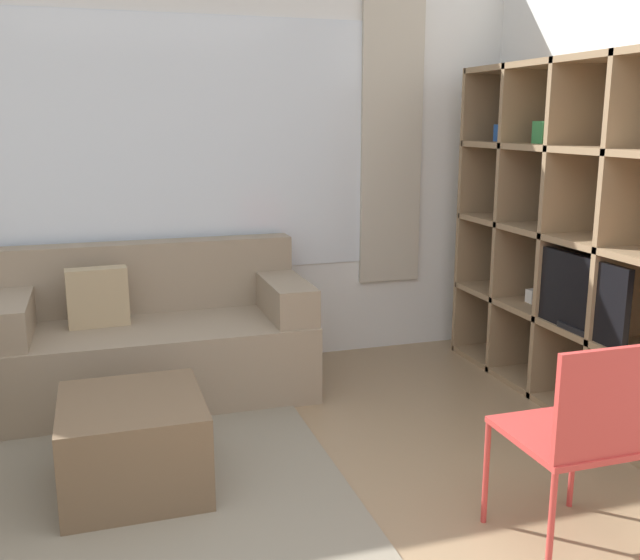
% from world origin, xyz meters
% --- Properties ---
extents(wall_back, '(5.63, 0.11, 2.70)m').
position_xyz_m(wall_back, '(0.00, 3.03, 1.36)').
color(wall_back, white).
rests_on(wall_back, ground_plane).
extents(area_rug, '(2.50, 2.36, 0.01)m').
position_xyz_m(area_rug, '(-0.81, 1.63, 0.01)').
color(area_rug, gray).
rests_on(area_rug, ground_plane).
extents(shelving_unit, '(0.41, 2.40, 1.95)m').
position_xyz_m(shelving_unit, '(2.04, 1.58, 0.97)').
color(shelving_unit, '#232328').
rests_on(shelving_unit, ground_plane).
extents(couch_main, '(1.80, 0.84, 0.88)m').
position_xyz_m(couch_main, '(-0.29, 2.58, 0.33)').
color(couch_main, gray).
rests_on(couch_main, ground_plane).
extents(ottoman, '(0.62, 0.66, 0.42)m').
position_xyz_m(ottoman, '(-0.48, 1.44, 0.21)').
color(ottoman, brown).
rests_on(ottoman, ground_plane).
extents(folding_chair, '(0.44, 0.46, 0.86)m').
position_xyz_m(folding_chair, '(1.08, 0.41, 0.52)').
color(folding_chair, '#CC3D38').
rests_on(folding_chair, ground_plane).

